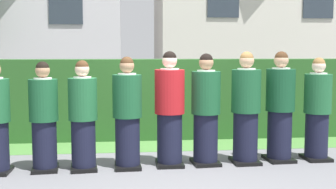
# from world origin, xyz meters

# --- Properties ---
(ground_plane) EXTENTS (60.00, 60.00, 0.00)m
(ground_plane) POSITION_xyz_m (0.00, 0.00, 0.00)
(ground_plane) COLOR slate
(student_front_row_1) EXTENTS (0.40, 0.51, 1.54)m
(student_front_row_1) POSITION_xyz_m (-1.75, -0.08, 0.73)
(student_front_row_1) COLOR black
(student_front_row_1) RESTS_ON ground
(student_front_row_2) EXTENTS (0.41, 0.48, 1.55)m
(student_front_row_2) POSITION_xyz_m (-1.21, -0.09, 0.74)
(student_front_row_2) COLOR black
(student_front_row_2) RESTS_ON ground
(student_front_row_3) EXTENTS (0.42, 0.51, 1.60)m
(student_front_row_3) POSITION_xyz_m (-0.59, -0.06, 0.76)
(student_front_row_3) COLOR black
(student_front_row_3) RESTS_ON ground
(student_in_red_blazer) EXTENTS (0.44, 0.52, 1.68)m
(student_in_red_blazer) POSITION_xyz_m (0.03, 0.02, 0.80)
(student_in_red_blazer) COLOR black
(student_in_red_blazer) RESTS_ON ground
(student_front_row_5) EXTENTS (0.43, 0.50, 1.64)m
(student_front_row_5) POSITION_xyz_m (0.56, 0.03, 0.78)
(student_front_row_5) COLOR black
(student_front_row_5) RESTS_ON ground
(student_front_row_6) EXTENTS (0.43, 0.53, 1.67)m
(student_front_row_6) POSITION_xyz_m (1.17, 0.04, 0.80)
(student_front_row_6) COLOR black
(student_front_row_6) RESTS_ON ground
(student_front_row_7) EXTENTS (0.44, 0.54, 1.67)m
(student_front_row_7) POSITION_xyz_m (1.73, 0.12, 0.80)
(student_front_row_7) COLOR black
(student_front_row_7) RESTS_ON ground
(student_front_row_8) EXTENTS (0.41, 0.46, 1.58)m
(student_front_row_8) POSITION_xyz_m (2.32, 0.12, 0.75)
(student_front_row_8) COLOR black
(student_front_row_8) RESTS_ON ground
(hedge) EXTENTS (13.29, 0.70, 1.52)m
(hedge) POSITION_xyz_m (0.00, 2.13, 0.76)
(hedge) COLOR #285623
(hedge) RESTS_ON ground
(lawn_strip) EXTENTS (13.29, 0.90, 0.01)m
(lawn_strip) POSITION_xyz_m (0.00, 1.33, 0.00)
(lawn_strip) COLOR #477A38
(lawn_strip) RESTS_ON ground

